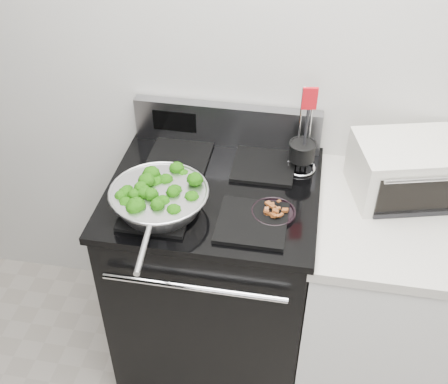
% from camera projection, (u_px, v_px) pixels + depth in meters
% --- Properties ---
extents(back_wall, '(4.00, 0.02, 2.70)m').
position_uv_depth(back_wall, '(309.00, 56.00, 2.06)').
color(back_wall, silver).
rests_on(back_wall, ground).
extents(gas_range, '(0.79, 0.69, 1.13)m').
position_uv_depth(gas_range, '(215.00, 272.00, 2.39)').
color(gas_range, black).
rests_on(gas_range, floor).
extents(counter, '(0.62, 0.68, 0.92)m').
position_uv_depth(counter, '(378.00, 299.00, 2.31)').
color(counter, white).
rests_on(counter, floor).
extents(skillet, '(0.35, 0.56, 0.08)m').
position_uv_depth(skillet, '(159.00, 198.00, 1.97)').
color(skillet, silver).
rests_on(skillet, gas_range).
extents(broccoli_pile, '(0.28, 0.28, 0.10)m').
position_uv_depth(broccoli_pile, '(159.00, 194.00, 1.96)').
color(broccoli_pile, '#0C3304').
rests_on(broccoli_pile, skillet).
extents(bacon_plate, '(0.16, 0.16, 0.04)m').
position_uv_depth(bacon_plate, '(274.00, 210.00, 1.98)').
color(bacon_plate, black).
rests_on(bacon_plate, gas_range).
extents(utensil_holder, '(0.12, 0.12, 0.36)m').
position_uv_depth(utensil_holder, '(302.00, 155.00, 2.15)').
color(utensil_holder, silver).
rests_on(utensil_holder, gas_range).
extents(toaster_oven, '(0.43, 0.37, 0.21)m').
position_uv_depth(toaster_oven, '(406.00, 170.00, 2.06)').
color(toaster_oven, white).
rests_on(toaster_oven, counter).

